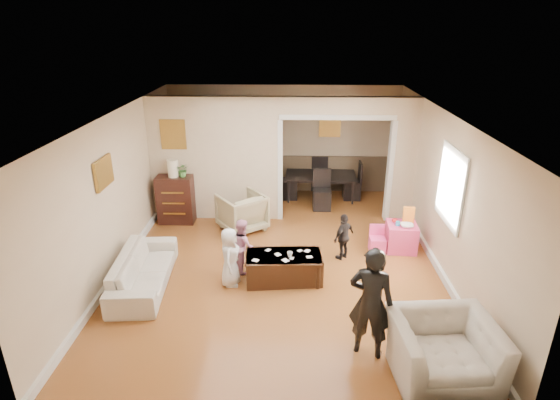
{
  "coord_description": "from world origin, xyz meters",
  "views": [
    {
      "loc": [
        0.2,
        -7.07,
        3.99
      ],
      "look_at": [
        0.0,
        0.2,
        1.05
      ],
      "focal_mm": 28.62,
      "sensor_mm": 36.0,
      "label": 1
    }
  ],
  "objects_px": {
    "dresser": "(176,199)",
    "play_table": "(401,237)",
    "table_lamp": "(173,168)",
    "armchair_back": "(242,212)",
    "child_kneel_a": "(230,257)",
    "coffee_cup": "(290,254)",
    "child_kneel_b": "(243,245)",
    "cyan_cup": "(398,223)",
    "sofa": "(144,270)",
    "child_toddler": "(344,237)",
    "dining_table": "(320,187)",
    "coffee_table": "(284,267)",
    "adult_person": "(371,302)",
    "armchair_front": "(443,351)"
  },
  "relations": [
    {
      "from": "child_toddler",
      "to": "dining_table",
      "type": "bearing_deg",
      "value": -131.07
    },
    {
      "from": "sofa",
      "to": "child_kneel_b",
      "type": "bearing_deg",
      "value": -75.33
    },
    {
      "from": "sofa",
      "to": "table_lamp",
      "type": "distance_m",
      "value": 2.63
    },
    {
      "from": "play_table",
      "to": "cyan_cup",
      "type": "xyz_separation_m",
      "value": [
        -0.1,
        -0.05,
        0.3
      ]
    },
    {
      "from": "armchair_back",
      "to": "coffee_table",
      "type": "relative_size",
      "value": 0.69
    },
    {
      "from": "dresser",
      "to": "play_table",
      "type": "xyz_separation_m",
      "value": [
        4.46,
        -1.12,
        -0.25
      ]
    },
    {
      "from": "cyan_cup",
      "to": "child_toddler",
      "type": "bearing_deg",
      "value": -162.66
    },
    {
      "from": "table_lamp",
      "to": "armchair_back",
      "type": "bearing_deg",
      "value": -13.21
    },
    {
      "from": "coffee_table",
      "to": "play_table",
      "type": "relative_size",
      "value": 2.29
    },
    {
      "from": "coffee_cup",
      "to": "dining_table",
      "type": "relative_size",
      "value": 0.05
    },
    {
      "from": "sofa",
      "to": "armchair_front",
      "type": "xyz_separation_m",
      "value": [
        4.16,
        -1.9,
        0.1
      ]
    },
    {
      "from": "coffee_cup",
      "to": "play_table",
      "type": "relative_size",
      "value": 0.17
    },
    {
      "from": "sofa",
      "to": "play_table",
      "type": "height_order",
      "value": "sofa"
    },
    {
      "from": "table_lamp",
      "to": "coffee_cup",
      "type": "bearing_deg",
      "value": -43.6
    },
    {
      "from": "sofa",
      "to": "child_kneel_b",
      "type": "xyz_separation_m",
      "value": [
        1.54,
        0.52,
        0.19
      ]
    },
    {
      "from": "dresser",
      "to": "table_lamp",
      "type": "height_order",
      "value": "table_lamp"
    },
    {
      "from": "sofa",
      "to": "coffee_table",
      "type": "distance_m",
      "value": 2.25
    },
    {
      "from": "play_table",
      "to": "dining_table",
      "type": "distance_m",
      "value": 2.9
    },
    {
      "from": "armchair_back",
      "to": "adult_person",
      "type": "relative_size",
      "value": 0.56
    },
    {
      "from": "sofa",
      "to": "cyan_cup",
      "type": "height_order",
      "value": "cyan_cup"
    },
    {
      "from": "dining_table",
      "to": "child_toddler",
      "type": "height_order",
      "value": "child_toddler"
    },
    {
      "from": "dining_table",
      "to": "child_kneel_a",
      "type": "relative_size",
      "value": 1.68
    },
    {
      "from": "sofa",
      "to": "coffee_table",
      "type": "height_order",
      "value": "sofa"
    },
    {
      "from": "dresser",
      "to": "play_table",
      "type": "relative_size",
      "value": 1.9
    },
    {
      "from": "table_lamp",
      "to": "adult_person",
      "type": "xyz_separation_m",
      "value": [
        3.41,
        -3.94,
        -0.44
      ]
    },
    {
      "from": "armchair_front",
      "to": "sofa",
      "type": "bearing_deg",
      "value": 150.64
    },
    {
      "from": "sofa",
      "to": "dining_table",
      "type": "bearing_deg",
      "value": -42.08
    },
    {
      "from": "play_table",
      "to": "child_toddler",
      "type": "distance_m",
      "value": 1.18
    },
    {
      "from": "sofa",
      "to": "coffee_cup",
      "type": "xyz_separation_m",
      "value": [
        2.34,
        0.17,
        0.22
      ]
    },
    {
      "from": "coffee_cup",
      "to": "dresser",
      "type": "bearing_deg",
      "value": 136.4
    },
    {
      "from": "armchair_back",
      "to": "cyan_cup",
      "type": "height_order",
      "value": "armchair_back"
    },
    {
      "from": "cyan_cup",
      "to": "child_kneel_a",
      "type": "relative_size",
      "value": 0.08
    },
    {
      "from": "table_lamp",
      "to": "play_table",
      "type": "relative_size",
      "value": 0.67
    },
    {
      "from": "child_kneel_a",
      "to": "dresser",
      "type": "bearing_deg",
      "value": 35.44
    },
    {
      "from": "armchair_back",
      "to": "child_toddler",
      "type": "xyz_separation_m",
      "value": [
        1.94,
        -1.16,
        0.05
      ]
    },
    {
      "from": "sofa",
      "to": "armchair_front",
      "type": "relative_size",
      "value": 1.63
    },
    {
      "from": "coffee_table",
      "to": "play_table",
      "type": "distance_m",
      "value": 2.43
    },
    {
      "from": "play_table",
      "to": "dining_table",
      "type": "height_order",
      "value": "dining_table"
    },
    {
      "from": "child_toddler",
      "to": "adult_person",
      "type": "bearing_deg",
      "value": 45.49
    },
    {
      "from": "coffee_table",
      "to": "child_toddler",
      "type": "xyz_separation_m",
      "value": [
        1.05,
        0.75,
        0.2
      ]
    },
    {
      "from": "dining_table",
      "to": "armchair_back",
      "type": "bearing_deg",
      "value": -131.65
    },
    {
      "from": "play_table",
      "to": "child_kneel_b",
      "type": "bearing_deg",
      "value": -164.09
    },
    {
      "from": "child_kneel_a",
      "to": "coffee_cup",
      "type": "bearing_deg",
      "value": -79.86
    },
    {
      "from": "coffee_table",
      "to": "child_toddler",
      "type": "distance_m",
      "value": 1.31
    },
    {
      "from": "armchair_back",
      "to": "child_kneel_b",
      "type": "distance_m",
      "value": 1.62
    },
    {
      "from": "dresser",
      "to": "coffee_table",
      "type": "xyz_separation_m",
      "value": [
        2.3,
        -2.24,
        -0.28
      ]
    },
    {
      "from": "table_lamp",
      "to": "coffee_cup",
      "type": "height_order",
      "value": "table_lamp"
    },
    {
      "from": "child_kneel_a",
      "to": "sofa",
      "type": "bearing_deg",
      "value": 97.12
    },
    {
      "from": "cyan_cup",
      "to": "table_lamp",
      "type": "bearing_deg",
      "value": 164.95
    },
    {
      "from": "armchair_front",
      "to": "cyan_cup",
      "type": "relative_size",
      "value": 14.7
    }
  ]
}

